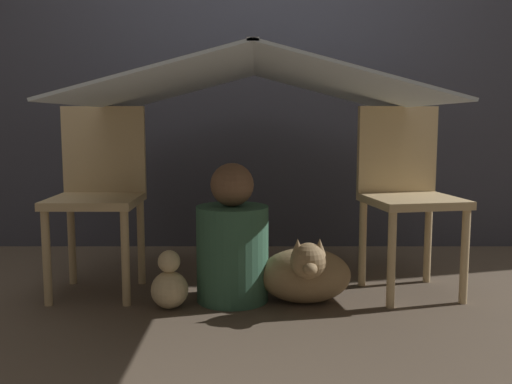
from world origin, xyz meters
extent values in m
plane|color=brown|center=(0.00, 0.00, 0.00)|extent=(8.80, 8.80, 0.00)
cube|color=#3D3D47|center=(0.00, 1.19, 1.25)|extent=(7.00, 0.05, 2.50)
cylinder|color=#D1B27F|center=(-0.89, 0.00, 0.21)|extent=(0.04, 0.04, 0.42)
cylinder|color=#D1B27F|center=(-0.55, 0.00, 0.21)|extent=(0.04, 0.04, 0.42)
cylinder|color=#D1B27F|center=(-0.89, 0.34, 0.21)|extent=(0.04, 0.04, 0.42)
cylinder|color=#D1B27F|center=(-0.55, 0.34, 0.21)|extent=(0.04, 0.04, 0.42)
cube|color=#D1B27F|center=(-0.72, 0.17, 0.44)|extent=(0.40, 0.40, 0.04)
cube|color=#D1B27F|center=(-0.72, 0.35, 0.66)|extent=(0.40, 0.03, 0.41)
cylinder|color=#D1B27F|center=(0.59, -0.03, 0.21)|extent=(0.04, 0.04, 0.42)
cylinder|color=#D1B27F|center=(0.92, 0.03, 0.21)|extent=(0.04, 0.04, 0.42)
cylinder|color=#D1B27F|center=(0.53, 0.30, 0.21)|extent=(0.04, 0.04, 0.42)
cylinder|color=#D1B27F|center=(0.86, 0.36, 0.21)|extent=(0.04, 0.04, 0.42)
cube|color=#D1B27F|center=(0.72, 0.17, 0.44)|extent=(0.46, 0.46, 0.04)
cube|color=#D1B27F|center=(0.69, 0.35, 0.66)|extent=(0.39, 0.10, 0.41)
cube|color=silver|center=(-0.36, 0.17, 0.96)|extent=(0.73, 1.44, 0.20)
cube|color=silver|center=(0.36, 0.17, 0.96)|extent=(0.73, 1.44, 0.20)
cube|color=silver|center=(0.00, 0.17, 1.06)|extent=(0.04, 1.44, 0.01)
cylinder|color=#38664C|center=(-0.10, 0.08, 0.21)|extent=(0.32, 0.32, 0.43)
sphere|color=brown|center=(-0.10, 0.08, 0.52)|extent=(0.19, 0.19, 0.19)
ellipsoid|color=#9E7F56|center=(0.23, 0.04, 0.12)|extent=(0.40, 0.24, 0.24)
sphere|color=#9E7F56|center=(0.23, -0.11, 0.22)|extent=(0.15, 0.15, 0.15)
ellipsoid|color=#9E7F56|center=(0.23, -0.17, 0.21)|extent=(0.06, 0.08, 0.05)
cone|color=#9E7F56|center=(0.18, -0.11, 0.29)|extent=(0.05, 0.05, 0.07)
cone|color=#9E7F56|center=(0.27, -0.11, 0.29)|extent=(0.05, 0.05, 0.07)
sphere|color=beige|center=(-0.36, -0.03, 0.08)|extent=(0.16, 0.16, 0.16)
sphere|color=beige|center=(-0.36, -0.03, 0.20)|extent=(0.10, 0.10, 0.10)
camera|label=1|loc=(0.01, -2.40, 0.80)|focal=40.00mm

